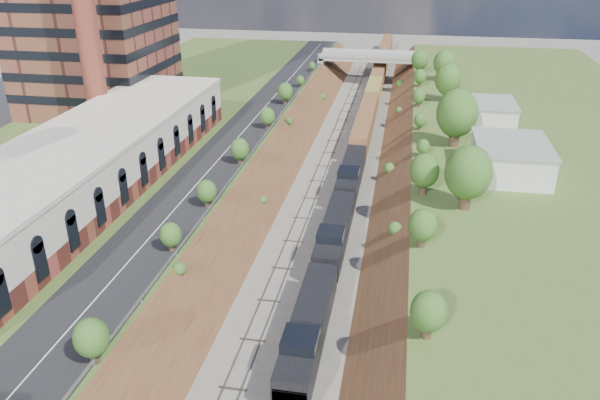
{
  "coord_description": "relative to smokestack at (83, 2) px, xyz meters",
  "views": [
    {
      "loc": [
        9.44,
        -23.0,
        33.74
      ],
      "look_at": [
        -1.53,
        36.71,
        6.0
      ],
      "focal_mm": 35.0,
      "sensor_mm": 36.0,
      "label": 1
    }
  ],
  "objects": [
    {
      "name": "platform_right",
      "position": [
        69.0,
        4.0,
        -22.5
      ],
      "size": [
        44.0,
        180.0,
        5.0
      ],
      "primitive_type": "cube",
      "color": "#486027",
      "rests_on": "ground"
    },
    {
      "name": "commercial_building",
      "position": [
        8.0,
        -18.0,
        -16.49
      ],
      "size": [
        14.3,
        62.3,
        7.0
      ],
      "color": "brown",
      "rests_on": "platform_left"
    },
    {
      "name": "white_building_near",
      "position": [
        59.5,
        -4.0,
        -18.0
      ],
      "size": [
        9.0,
        12.0,
        4.0
      ],
      "primitive_type": "cube",
      "color": "silver",
      "rests_on": "platform_right"
    },
    {
      "name": "white_building_far",
      "position": [
        59.0,
        18.0,
        -18.2
      ],
      "size": [
        8.0,
        10.0,
        3.6
      ],
      "primitive_type": "cube",
      "color": "silver",
      "rests_on": "platform_right"
    },
    {
      "name": "platform_left",
      "position": [
        3.0,
        4.0,
        -22.5
      ],
      "size": [
        44.0,
        180.0,
        5.0
      ],
      "primitive_type": "cube",
      "color": "#486027",
      "rests_on": "ground"
    },
    {
      "name": "embankment_left",
      "position": [
        25.0,
        4.0,
        -25.0
      ],
      "size": [
        10.0,
        180.0,
        10.0
      ],
      "primitive_type": "cube",
      "rotation": [
        0.0,
        0.79,
        0.0
      ],
      "color": "brown",
      "rests_on": "ground"
    },
    {
      "name": "road",
      "position": [
        20.5,
        4.0,
        -19.95
      ],
      "size": [
        8.0,
        180.0,
        0.1
      ],
      "primitive_type": "cube",
      "color": "black",
      "rests_on": "platform_left"
    },
    {
      "name": "rail_right_track",
      "position": [
        38.6,
        4.0,
        -24.91
      ],
      "size": [
        1.58,
        180.0,
        0.18
      ],
      "primitive_type": "cube",
      "color": "gray",
      "rests_on": "ground"
    },
    {
      "name": "freight_train",
      "position": [
        38.6,
        38.55,
        -22.47
      ],
      "size": [
        2.89,
        163.37,
        4.55
      ],
      "color": "black",
      "rests_on": "ground"
    },
    {
      "name": "smokestack",
      "position": [
        0.0,
        0.0,
        0.0
      ],
      "size": [
        3.2,
        3.2,
        40.0
      ],
      "primitive_type": "cylinder",
      "color": "brown",
      "rests_on": "platform_left"
    },
    {
      "name": "tree_right_large",
      "position": [
        53.0,
        -16.0,
        -15.62
      ],
      "size": [
        5.25,
        5.25,
        7.61
      ],
      "color": "#473323",
      "rests_on": "platform_right"
    },
    {
      "name": "rail_left_track",
      "position": [
        33.4,
        4.0,
        -24.91
      ],
      "size": [
        1.58,
        180.0,
        0.18
      ],
      "primitive_type": "cube",
      "color": "gray",
      "rests_on": "ground"
    },
    {
      "name": "embankment_right",
      "position": [
        47.0,
        4.0,
        -25.0
      ],
      "size": [
        10.0,
        180.0,
        10.0
      ],
      "primitive_type": "cube",
      "rotation": [
        0.0,
        0.79,
        0.0
      ],
      "color": "brown",
      "rests_on": "ground"
    },
    {
      "name": "guardrail",
      "position": [
        24.6,
        3.8,
        -19.45
      ],
      "size": [
        0.1,
        171.0,
        0.7
      ],
      "color": "#99999E",
      "rests_on": "platform_left"
    },
    {
      "name": "tree_left_crest",
      "position": [
        24.2,
        -36.0,
        -17.96
      ],
      "size": [
        2.45,
        2.45,
        3.55
      ],
      "color": "#473323",
      "rests_on": "platform_left"
    },
    {
      "name": "overpass",
      "position": [
        36.0,
        66.0,
        -20.08
      ],
      "size": [
        24.5,
        8.3,
        7.4
      ],
      "color": "gray",
      "rests_on": "ground"
    }
  ]
}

